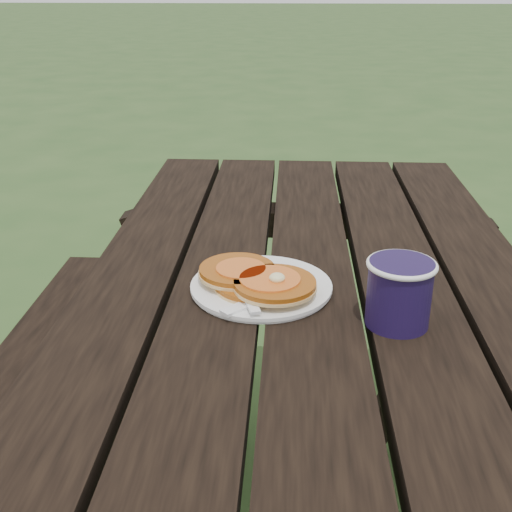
{
  "coord_description": "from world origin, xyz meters",
  "views": [
    {
      "loc": [
        -0.04,
        -0.79,
        1.21
      ],
      "look_at": [
        -0.09,
        0.14,
        0.8
      ],
      "focal_mm": 45.0,
      "sensor_mm": 36.0,
      "label": 1
    }
  ],
  "objects": [
    {
      "name": "coffee_cup",
      "position": [
        0.12,
        0.03,
        0.81
      ],
      "size": [
        0.1,
        0.1,
        0.1
      ],
      "rotation": [
        0.0,
        0.0,
        0.01
      ],
      "color": "#1B0F38",
      "rests_on": "picnic_table"
    },
    {
      "name": "fork",
      "position": [
        -0.1,
        0.07,
        0.77
      ],
      "size": [
        0.08,
        0.16,
        0.01
      ],
      "primitive_type": null,
      "rotation": [
        0.0,
        0.0,
        0.29
      ],
      "color": "white",
      "rests_on": "plate"
    },
    {
      "name": "knife",
      "position": [
        -0.07,
        0.08,
        0.76
      ],
      "size": [
        0.14,
        0.14,
        0.0
      ],
      "primitive_type": "cube",
      "rotation": [
        0.0,
        0.0,
        -0.8
      ],
      "color": "white",
      "rests_on": "plate"
    },
    {
      "name": "plate",
      "position": [
        -0.08,
        0.12,
        0.76
      ],
      "size": [
        0.26,
        0.26,
        0.01
      ],
      "primitive_type": "cylinder",
      "rotation": [
        0.0,
        0.0,
        0.23
      ],
      "color": "white",
      "rests_on": "picnic_table"
    },
    {
      "name": "pancake_stack",
      "position": [
        -0.09,
        0.11,
        0.77
      ],
      "size": [
        0.18,
        0.17,
        0.04
      ],
      "rotation": [
        0.0,
        0.0,
        -0.36
      ],
      "color": "#AA5513",
      "rests_on": "plate"
    }
  ]
}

